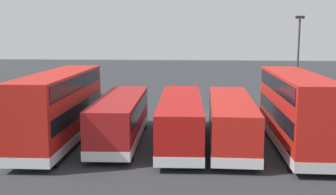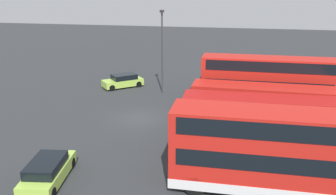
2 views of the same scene
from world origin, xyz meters
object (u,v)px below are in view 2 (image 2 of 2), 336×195
(bus_single_deck_third, at_px, (263,102))
(bus_single_deck_fourth, at_px, (264,115))
(bus_single_deck_fifth, at_px, (266,136))
(car_hatchback_silver, at_px, (48,171))
(car_small_green, at_px, (123,81))
(bus_single_deck_near_end, at_px, (265,79))
(lamp_post_tall, at_px, (162,46))
(bus_double_decker_second, at_px, (267,81))
(bus_double_decker_sixth, at_px, (286,151))

(bus_single_deck_third, relative_size, bus_single_deck_fourth, 0.97)
(bus_single_deck_fifth, relative_size, car_hatchback_silver, 2.28)
(car_small_green, bearing_deg, bus_single_deck_third, 62.80)
(bus_single_deck_fourth, distance_m, bus_single_deck_fifth, 3.87)
(bus_single_deck_near_end, distance_m, bus_single_deck_fourth, 10.85)
(car_small_green, distance_m, lamp_post_tall, 6.38)
(bus_single_deck_third, distance_m, car_hatchback_silver, 17.36)
(bus_single_deck_third, bearing_deg, car_small_green, -117.20)
(bus_double_decker_second, relative_size, bus_double_decker_sixth, 0.97)
(bus_double_decker_second, bearing_deg, bus_double_decker_sixth, 0.69)
(lamp_post_tall, bearing_deg, bus_single_deck_third, 57.61)
(bus_single_deck_fourth, distance_m, lamp_post_tall, 13.88)
(bus_single_deck_near_end, xyz_separation_m, bus_double_decker_second, (3.82, -0.15, 0.83))
(car_hatchback_silver, bearing_deg, bus_single_deck_near_end, 147.53)
(bus_single_deck_near_end, bearing_deg, bus_single_deck_fourth, -3.34)
(bus_single_deck_third, bearing_deg, bus_single_deck_near_end, 175.94)
(bus_single_deck_third, relative_size, car_hatchback_silver, 2.46)
(car_hatchback_silver, distance_m, car_small_green, 19.89)
(bus_single_deck_fifth, height_order, bus_double_decker_sixth, bus_double_decker_sixth)
(bus_double_decker_sixth, bearing_deg, car_small_green, -140.35)
(bus_single_deck_near_end, relative_size, bus_single_deck_fourth, 0.94)
(car_hatchback_silver, height_order, car_small_green, same)
(bus_single_deck_near_end, distance_m, bus_double_decker_sixth, 18.41)
(bus_single_deck_fourth, xyz_separation_m, bus_double_decker_sixth, (7.56, 0.66, 0.83))
(bus_single_deck_near_end, relative_size, bus_double_decker_second, 0.95)
(bus_single_deck_fifth, distance_m, car_hatchback_silver, 13.17)
(bus_single_deck_fourth, height_order, bus_double_decker_sixth, bus_double_decker_sixth)
(car_hatchback_silver, xyz_separation_m, lamp_post_tall, (-18.54, 2.39, 4.17))
(bus_single_deck_third, relative_size, bus_single_deck_fifth, 1.08)
(bus_double_decker_second, relative_size, bus_single_deck_fourth, 0.98)
(bus_double_decker_sixth, relative_size, car_hatchback_silver, 2.54)
(bus_double_decker_second, relative_size, car_hatchback_silver, 2.48)
(bus_single_deck_fourth, xyz_separation_m, car_hatchback_silver, (9.18, -12.10, -0.92))
(bus_single_deck_near_end, bearing_deg, bus_single_deck_third, -4.06)
(bus_single_deck_fifth, bearing_deg, lamp_post_tall, -143.95)
(car_hatchback_silver, bearing_deg, bus_double_decker_second, 142.14)
(bus_single_deck_near_end, bearing_deg, car_hatchback_silver, -32.47)
(lamp_post_tall, bearing_deg, bus_double_decker_sixth, 31.49)
(car_hatchback_silver, bearing_deg, bus_single_deck_fourth, 127.18)
(bus_double_decker_second, distance_m, lamp_post_tall, 10.74)
(bus_single_deck_fifth, bearing_deg, car_hatchback_silver, -66.20)
(car_hatchback_silver, bearing_deg, bus_single_deck_fifth, 113.80)
(bus_single_deck_fourth, height_order, bus_single_deck_fifth, same)
(bus_single_deck_fourth, height_order, car_hatchback_silver, bus_single_deck_fourth)
(car_hatchback_silver, bearing_deg, lamp_post_tall, 172.67)
(bus_single_deck_fifth, distance_m, bus_double_decker_sixth, 3.85)
(bus_double_decker_second, bearing_deg, car_small_green, -103.55)
(bus_single_deck_near_end, distance_m, car_hatchback_silver, 23.73)
(bus_single_deck_third, xyz_separation_m, lamp_post_tall, (-6.22, -9.80, 3.25))
(bus_single_deck_fifth, bearing_deg, car_small_green, -135.31)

